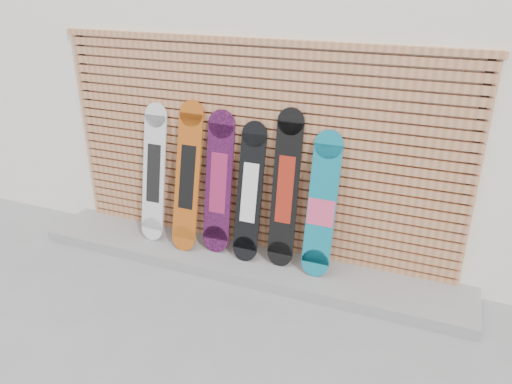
% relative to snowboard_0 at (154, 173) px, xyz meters
% --- Properties ---
extents(ground, '(80.00, 80.00, 0.00)m').
position_rel_snowboard_0_xyz_m(ground, '(1.24, -0.78, -0.86)').
color(ground, gray).
rests_on(ground, ground).
extents(building, '(12.00, 5.00, 3.60)m').
position_rel_snowboard_0_xyz_m(building, '(1.74, 2.72, 0.94)').
color(building, white).
rests_on(building, ground).
extents(concrete_step, '(4.60, 0.70, 0.12)m').
position_rel_snowboard_0_xyz_m(concrete_step, '(1.09, -0.10, -0.80)').
color(concrete_step, gray).
rests_on(concrete_step, ground).
extents(slat_wall, '(4.26, 0.08, 2.29)m').
position_rel_snowboard_0_xyz_m(slat_wall, '(1.09, 0.19, 0.35)').
color(slat_wall, '#B6734C').
rests_on(slat_wall, ground).
extents(snowboard_0, '(0.26, 0.34, 1.48)m').
position_rel_snowboard_0_xyz_m(snowboard_0, '(0.00, 0.00, 0.00)').
color(snowboard_0, silver).
rests_on(snowboard_0, concrete_step).
extents(snowboard_1, '(0.27, 0.41, 1.55)m').
position_rel_snowboard_0_xyz_m(snowboard_1, '(0.43, -0.03, 0.03)').
color(snowboard_1, '#AA4C12').
rests_on(snowboard_1, concrete_step).
extents(snowboard_2, '(0.29, 0.30, 1.48)m').
position_rel_snowboard_0_xyz_m(snowboard_2, '(0.76, 0.02, 0.00)').
color(snowboard_2, black).
rests_on(snowboard_2, concrete_step).
extents(snowboard_3, '(0.26, 0.35, 1.41)m').
position_rel_snowboard_0_xyz_m(snowboard_3, '(1.12, -0.01, -0.04)').
color(snowboard_3, black).
rests_on(snowboard_3, concrete_step).
extents(snowboard_4, '(0.27, 0.31, 1.58)m').
position_rel_snowboard_0_xyz_m(snowboard_4, '(1.49, 0.02, 0.05)').
color(snowboard_4, black).
rests_on(snowboard_4, concrete_step).
extents(snowboard_5, '(0.28, 0.36, 1.40)m').
position_rel_snowboard_0_xyz_m(snowboard_5, '(1.87, -0.01, -0.05)').
color(snowboard_5, '#0E7087').
rests_on(snowboard_5, concrete_step).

